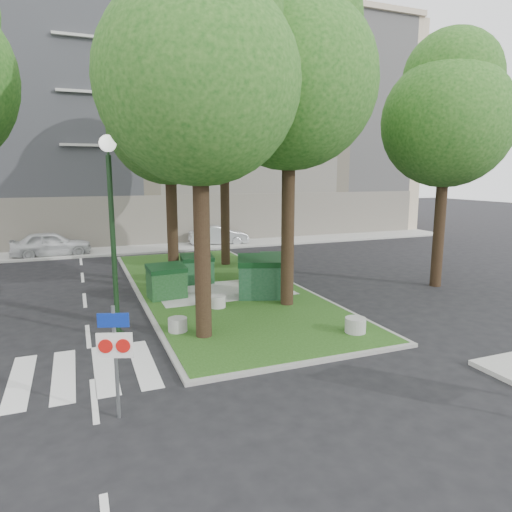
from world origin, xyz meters
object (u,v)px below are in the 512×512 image
car_white (51,244)px  bollard_right (355,325)px  litter_bin (248,274)px  tree_street_right (448,110)px  bollard_mid (217,301)px  car_silver (219,236)px  bollard_left (178,325)px  dumpster_d (275,268)px  dumpster_a (167,282)px  tree_median_near_left (201,62)px  traffic_sign_pole (115,347)px  street_lamp (112,214)px  tree_median_far (225,92)px  dumpster_b (197,269)px  dumpster_c (261,277)px  tree_median_near_right (292,64)px  tree_median_mid (170,110)px

car_white → bollard_right: bearing=-156.2°
litter_bin → car_white: (-7.83, 10.22, 0.22)m
tree_street_right → bollard_mid: size_ratio=18.35×
bollard_mid → car_silver: 14.33m
bollard_left → bollard_right: 5.06m
bollard_left → car_white: car_white is taller
dumpster_d → car_silver: size_ratio=0.40×
dumpster_a → bollard_left: size_ratio=2.61×
tree_median_near_left → litter_bin: bearing=58.6°
traffic_sign_pole → street_lamp: bearing=103.7°
tree_median_far → dumpster_b: bearing=-125.0°
dumpster_c → traffic_sign_pole: size_ratio=0.88×
car_silver → street_lamp: bearing=160.0°
tree_median_near_right → tree_median_mid: size_ratio=1.15×
dumpster_c → bollard_mid: (-1.85, -0.68, -0.54)m
tree_median_far → dumpster_d: bearing=-80.6°
tree_median_near_right → tree_street_right: size_ratio=1.14×
bollard_mid → car_white: bearing=113.1°
bollard_left → dumpster_c: bearing=35.3°
tree_median_near_left → bollard_mid: size_ratio=19.19×
tree_median_mid → tree_median_far: (3.20, 3.00, 1.34)m
street_lamp → dumpster_d: bearing=32.4°
litter_bin → tree_median_near_left: bearing=-121.4°
dumpster_b → car_silver: dumpster_b is taller
tree_median_mid → dumpster_a: (-0.79, -2.23, -6.26)m
bollard_left → car_silver: bearing=69.0°
tree_median_near_right → dumpster_d: tree_median_near_right is taller
bollard_left → tree_median_near_left: bearing=-39.9°
dumpster_d → car_silver: dumpster_d is taller
dumpster_a → bollard_mid: 2.31m
tree_median_far → bollard_mid: tree_median_far is taller
bollard_left → car_silver: 16.66m
dumpster_d → litter_bin: bearing=-165.9°
tree_median_near_right → bollard_mid: (-2.44, 0.44, -7.67)m
tree_median_near_left → tree_median_far: 10.24m
dumpster_a → dumpster_b: dumpster_a is taller
dumpster_d → street_lamp: 8.42m
tree_median_far → bollard_left: size_ratio=21.90×
bollard_right → car_silver: bearing=85.7°
tree_median_near_right → traffic_sign_pole: (-6.18, -5.45, -6.57)m
tree_median_mid → dumpster_a: size_ratio=7.03×
tree_median_near_right → traffic_sign_pole: bearing=-138.6°
tree_median_mid → tree_street_right: (10.00, -4.00, 0.00)m
tree_median_near_left → litter_bin: 9.28m
bollard_right → dumpster_b: bearing=109.7°
dumpster_c → litter_bin: dumpster_c is taller
tree_median_far → tree_median_mid: bearing=-136.8°
tree_street_right → bollard_mid: tree_street_right is taller
traffic_sign_pole → dumpster_b: bearing=85.9°
tree_street_right → car_silver: tree_street_right is taller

